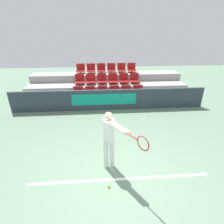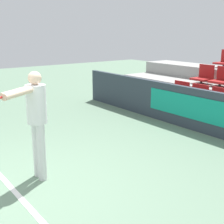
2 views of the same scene
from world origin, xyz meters
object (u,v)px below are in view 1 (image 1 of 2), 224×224
(stadium_chair_11, at_px, (135,79))
(stadium_chair_17, at_px, (132,69))
(stadium_chair_8, at_px, (102,80))
(stadium_chair_12, at_px, (81,69))
(stadium_chair_2, at_px, (102,93))
(stadium_chair_14, at_px, (101,69))
(stadium_chair_3, at_px, (114,92))
(stadium_chair_7, at_px, (91,80))
(stadium_chair_0, at_px, (78,93))
(stadium_chair_10, at_px, (124,79))
(stadium_chair_16, at_px, (122,69))
(stadium_chair_4, at_px, (126,92))
(stadium_chair_15, at_px, (111,69))
(stadium_chair_13, at_px, (91,69))
(tennis_player, at_px, (110,137))
(tennis_ball, at_px, (109,186))
(stadium_chair_1, at_px, (90,93))
(stadium_chair_9, at_px, (113,80))
(stadium_chair_6, at_px, (79,80))
(stadium_chair_5, at_px, (138,92))

(stadium_chair_11, height_order, stadium_chair_17, stadium_chair_17)
(stadium_chair_8, distance_m, stadium_chair_12, 1.63)
(stadium_chair_2, bearing_deg, stadium_chair_14, 90.00)
(stadium_chair_3, distance_m, stadium_chair_7, 1.63)
(stadium_chair_0, height_order, stadium_chair_10, stadium_chair_10)
(stadium_chair_8, bearing_deg, stadium_chair_16, 40.46)
(stadium_chair_12, height_order, stadium_chair_16, same)
(stadium_chair_10, bearing_deg, stadium_chair_7, 180.00)
(stadium_chair_4, xyz_separation_m, stadium_chair_12, (-2.42, 2.06, 0.76))
(stadium_chair_2, height_order, stadium_chair_8, stadium_chair_8)
(stadium_chair_3, bearing_deg, stadium_chair_15, 90.00)
(stadium_chair_4, distance_m, stadium_chair_13, 2.85)
(stadium_chair_3, distance_m, stadium_chair_16, 2.28)
(stadium_chair_16, relative_size, stadium_chair_17, 1.00)
(stadium_chair_12, xyz_separation_m, tennis_player, (1.29, -6.71, -0.33))
(stadium_chair_7, relative_size, tennis_ball, 8.00)
(stadium_chair_1, distance_m, stadium_chair_17, 3.27)
(stadium_chair_15, bearing_deg, stadium_chair_12, 180.00)
(tennis_player, bearing_deg, stadium_chair_11, 40.58)
(stadium_chair_9, distance_m, stadium_chair_11, 1.21)
(stadium_chair_15, bearing_deg, stadium_chair_16, 0.00)
(stadium_chair_2, distance_m, stadium_chair_13, 2.28)
(stadium_chair_16, bearing_deg, tennis_player, -99.51)
(stadium_chair_10, xyz_separation_m, stadium_chair_15, (-0.60, 1.03, 0.38))
(stadium_chair_1, height_order, stadium_chair_4, same)
(stadium_chair_10, bearing_deg, tennis_player, -101.20)
(stadium_chair_2, height_order, stadium_chair_7, stadium_chair_7)
(stadium_chair_15, relative_size, stadium_chair_17, 1.00)
(stadium_chair_3, relative_size, stadium_chair_4, 1.00)
(stadium_chair_8, bearing_deg, stadium_chair_7, 180.00)
(stadium_chair_6, distance_m, stadium_chair_7, 0.60)
(stadium_chair_1, distance_m, stadium_chair_2, 0.60)
(stadium_chair_3, bearing_deg, stadium_chair_0, 180.00)
(stadium_chair_11, bearing_deg, stadium_chair_4, -120.38)
(stadium_chair_11, bearing_deg, tennis_player, -106.93)
(stadium_chair_2, xyz_separation_m, stadium_chair_5, (1.81, 0.00, 0.00))
(stadium_chair_17, bearing_deg, stadium_chair_6, -161.16)
(stadium_chair_14, xyz_separation_m, stadium_chair_15, (0.60, 0.00, 0.00))
(stadium_chair_5, distance_m, stadium_chair_15, 2.51)
(stadium_chair_5, relative_size, stadium_chair_8, 1.00)
(stadium_chair_10, bearing_deg, stadium_chair_0, -156.91)
(stadium_chair_2, xyz_separation_m, stadium_chair_12, (-1.21, 2.06, 0.76))
(stadium_chair_6, height_order, stadium_chair_16, stadium_chair_16)
(stadium_chair_10, relative_size, stadium_chair_12, 1.00)
(stadium_chair_3, bearing_deg, stadium_chair_13, 120.38)
(stadium_chair_3, relative_size, stadium_chair_14, 1.00)
(stadium_chair_6, distance_m, tennis_player, 5.83)
(stadium_chair_0, height_order, stadium_chair_12, stadium_chair_12)
(stadium_chair_1, bearing_deg, stadium_chair_13, 90.00)
(stadium_chair_1, height_order, stadium_chair_9, stadium_chair_9)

